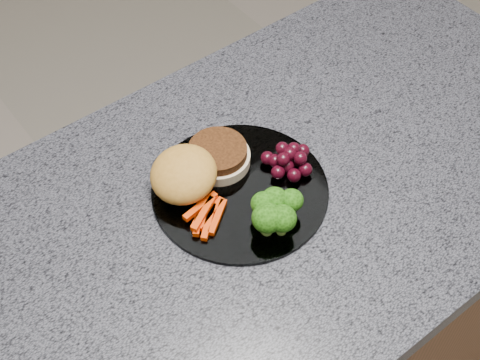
# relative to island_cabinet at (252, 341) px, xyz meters

# --- Properties ---
(island_cabinet) EXTENTS (1.20, 0.60, 0.86)m
(island_cabinet) POSITION_rel_island_cabinet_xyz_m (0.00, 0.00, 0.00)
(island_cabinet) COLOR brown
(island_cabinet) RESTS_ON ground
(countertop) EXTENTS (1.20, 0.60, 0.04)m
(countertop) POSITION_rel_island_cabinet_xyz_m (0.00, 0.00, 0.45)
(countertop) COLOR #4F4F59
(countertop) RESTS_ON island_cabinet
(plate) EXTENTS (0.26, 0.26, 0.01)m
(plate) POSITION_rel_island_cabinet_xyz_m (-0.01, 0.02, 0.47)
(plate) COLOR white
(plate) RESTS_ON countertop
(burger) EXTENTS (0.19, 0.13, 0.05)m
(burger) POSITION_rel_island_cabinet_xyz_m (-0.05, 0.08, 0.50)
(burger) COLOR #C5AF8B
(burger) RESTS_ON plate
(carrot_sticks) EXTENTS (0.07, 0.06, 0.02)m
(carrot_sticks) POSITION_rel_island_cabinet_xyz_m (-0.08, 0.01, 0.48)
(carrot_sticks) COLOR #DD3603
(carrot_sticks) RESTS_ON plate
(broccoli) EXTENTS (0.09, 0.07, 0.05)m
(broccoli) POSITION_rel_island_cabinet_xyz_m (-0.01, -0.05, 0.51)
(broccoli) COLOR olive
(broccoli) RESTS_ON plate
(grape_bunch) EXTENTS (0.08, 0.07, 0.04)m
(grape_bunch) POSITION_rel_island_cabinet_xyz_m (0.07, 0.01, 0.49)
(grape_bunch) COLOR black
(grape_bunch) RESTS_ON plate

